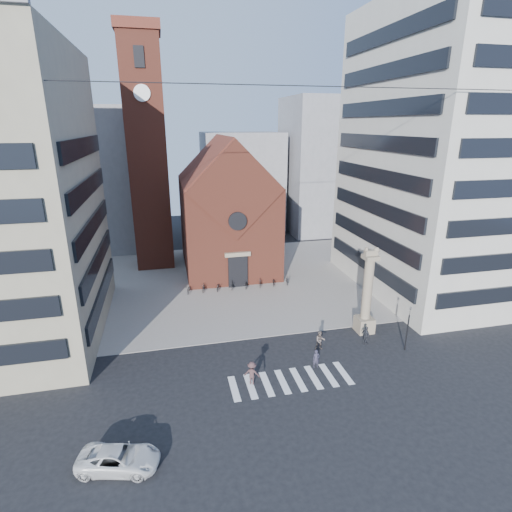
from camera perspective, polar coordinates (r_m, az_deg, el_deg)
The scene contains 24 objects.
ground at distance 35.62m, azimuth 2.56°, elevation -14.72°, with size 120.00×120.00×0.00m, color black.
piazza at distance 52.15m, azimuth -3.00°, elevation -3.50°, with size 46.00×30.00×0.05m, color gray.
zebra_crossing at distance 33.39m, azimuth 4.94°, elevation -17.30°, with size 10.20×3.20×0.01m, color white, non-canonical shape.
church at distance 55.55m, azimuth -4.23°, elevation 6.43°, with size 12.00×16.65×18.00m.
campanile at distance 56.85m, azimuth -15.22°, elevation 14.03°, with size 5.50×5.50×31.20m.
building_right at distance 52.00m, azimuth 26.01°, elevation 12.80°, with size 18.00×22.00×32.00m, color #B7B3A6.
bg_block_left at distance 70.22m, azimuth -22.91°, elevation 10.06°, with size 16.00×14.00×22.00m, color gray.
bg_block_mid at distance 75.78m, azimuth -2.08°, elevation 10.45°, with size 14.00×12.00×18.00m, color gray.
bg_block_right at distance 77.24m, azimuth 10.37°, elevation 12.57°, with size 16.00×14.00×24.00m, color gray.
lion_column at distance 39.89m, azimuth 15.53°, elevation -5.95°, with size 1.63×1.60×8.68m.
traffic_light at distance 38.33m, azimuth 20.86°, elevation -9.52°, with size 0.13×0.16×4.30m.
white_car at distance 27.60m, azimuth -19.01°, elevation -25.70°, with size 2.21×4.78×1.33m, color silver.
pedestrian_0 at distance 34.74m, azimuth 8.60°, elevation -14.30°, with size 0.58×0.38×1.60m, color #2C2A3A.
pedestrian_1 at distance 37.14m, azimuth 9.15°, elevation -11.81°, with size 0.88×0.69×1.82m, color #5C504A.
pedestrian_2 at distance 38.83m, azimuth 15.42°, elevation -10.88°, with size 1.05×0.44×1.79m, color #282A30.
pedestrian_3 at distance 32.41m, azimuth -0.59°, elevation -16.38°, with size 1.24×0.72×1.93m, color #412B2C.
scooter_0 at distance 48.87m, azimuth -9.59°, elevation -4.71°, with size 0.58×1.66×0.87m, color black.
scooter_1 at distance 48.96m, azimuth -7.53°, elevation -4.50°, with size 0.45×1.61×0.97m, color black.
scooter_2 at distance 49.15m, azimuth -5.47°, elevation -4.39°, with size 0.58×1.66×0.87m, color black.
scooter_3 at distance 49.36m, azimuth -3.43°, elevation -4.17°, with size 0.45×1.61×0.97m, color black.
scooter_4 at distance 49.67m, azimuth -1.41°, elevation -4.06°, with size 0.58×1.66×0.87m, color black.
scooter_5 at distance 50.01m, azimuth 0.58°, elevation -3.83°, with size 0.45×1.61×0.97m, color black.
scooter_6 at distance 50.44m, azimuth 2.53°, elevation -3.71°, with size 0.58×1.66×0.87m, color black.
scooter_7 at distance 50.89m, azimuth 4.46°, elevation -3.48°, with size 0.45×1.61×0.97m, color black.
Camera 1 is at (-8.18, -28.70, 19.44)m, focal length 28.00 mm.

